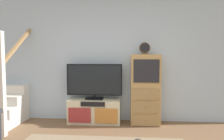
# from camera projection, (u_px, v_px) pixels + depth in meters

# --- Properties ---
(back_wall) EXTENTS (6.40, 0.12, 2.70)m
(back_wall) POSITION_uv_depth(u_px,v_px,m) (110.00, 58.00, 4.11)
(back_wall) COLOR #A8BCD1
(back_wall) RESTS_ON ground_plane
(media_console) EXTENTS (1.07, 0.38, 0.49)m
(media_console) POSITION_uv_depth(u_px,v_px,m) (94.00, 111.00, 3.94)
(media_console) COLOR beige
(media_console) RESTS_ON ground_plane
(television) EXTENTS (1.15, 0.22, 0.73)m
(television) POSITION_uv_depth(u_px,v_px,m) (94.00, 81.00, 3.92)
(television) COLOR black
(television) RESTS_ON media_console
(side_cabinet) EXTENTS (0.58, 0.38, 1.42)m
(side_cabinet) POSITION_uv_depth(u_px,v_px,m) (145.00, 90.00, 3.84)
(side_cabinet) COLOR tan
(side_cabinet) RESTS_ON ground_plane
(desk_clock) EXTENTS (0.22, 0.08, 0.24)m
(desk_clock) POSITION_uv_depth(u_px,v_px,m) (145.00, 48.00, 3.78)
(desk_clock) COLOR #4C3823
(desk_clock) RESTS_ON side_cabinet
(staircase) EXTENTS (1.00, 1.36, 2.20)m
(staircase) POSITION_uv_depth(u_px,v_px,m) (6.00, 103.00, 4.09)
(staircase) COLOR silver
(staircase) RESTS_ON ground_plane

